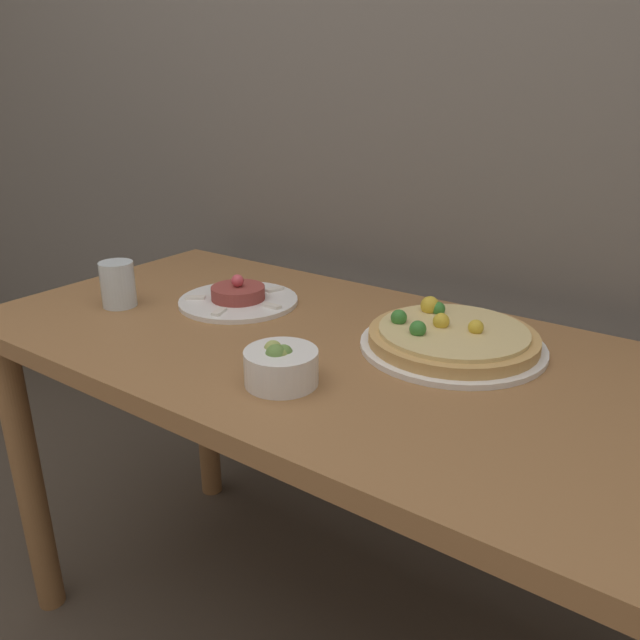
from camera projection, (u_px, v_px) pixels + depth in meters
back_wall at (456, 13)px, 1.25m from camera, size 8.00×0.05×2.60m
dining_table at (325, 396)px, 1.15m from camera, size 1.34×0.66×0.74m
pizza_plate at (452, 338)px, 1.08m from camera, size 0.32×0.32×0.07m
tartare_plate at (238, 298)px, 1.30m from camera, size 0.25×0.25×0.06m
small_bowl at (281, 365)px, 0.95m from camera, size 0.11×0.11×0.07m
drinking_glass at (118, 284)px, 1.27m from camera, size 0.07×0.07×0.09m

